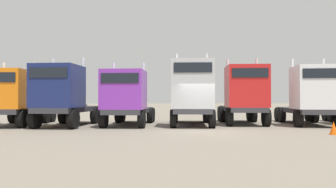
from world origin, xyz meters
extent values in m
plane|color=gray|center=(0.00, 0.00, 0.00)|extent=(200.00, 200.00, 0.00)
cube|color=#333338|center=(-11.05, 4.68, 0.94)|extent=(2.49, 6.00, 0.30)
cube|color=orange|center=(-11.13, 3.01, 2.23)|extent=(2.52, 2.66, 2.27)
cylinder|color=silver|center=(-10.11, 4.38, 2.53)|extent=(0.19, 0.19, 2.87)
cylinder|color=silver|center=(-12.01, 4.48, 2.53)|extent=(0.19, 0.19, 2.87)
cylinder|color=#333338|center=(-10.98, 5.98, 1.15)|extent=(1.15, 1.15, 0.12)
cylinder|color=black|center=(-10.06, 2.38, 0.52)|extent=(0.40, 1.06, 1.04)
cylinder|color=black|center=(-9.88, 5.98, 0.52)|extent=(0.40, 1.06, 1.04)
cylinder|color=black|center=(-12.08, 6.09, 0.52)|extent=(0.40, 1.06, 1.04)
cylinder|color=black|center=(-9.83, 7.08, 0.52)|extent=(0.40, 1.06, 1.04)
cylinder|color=black|center=(-12.02, 7.19, 0.52)|extent=(0.40, 1.06, 1.04)
cube|color=#333338|center=(-7.75, 4.06, 1.02)|extent=(3.13, 6.28, 0.30)
cube|color=navy|center=(-8.04, 2.27, 2.38)|extent=(2.75, 2.72, 2.42)
cube|color=black|center=(-8.23, 1.08, 3.06)|extent=(2.08, 0.37, 0.55)
cylinder|color=silver|center=(-6.89, 3.43, 2.68)|extent=(0.21, 0.21, 3.02)
cylinder|color=silver|center=(-8.76, 3.74, 2.68)|extent=(0.21, 0.21, 3.02)
cylinder|color=#333338|center=(-7.54, 5.37, 1.23)|extent=(1.26, 1.26, 0.12)
cylinder|color=black|center=(-7.03, 1.61, 0.56)|extent=(0.52, 1.16, 1.12)
cylinder|color=black|center=(-9.20, 1.96, 0.56)|extent=(0.52, 1.16, 1.12)
cylinder|color=black|center=(-6.44, 5.27, 0.56)|extent=(0.52, 1.16, 1.12)
cylinder|color=black|center=(-8.61, 5.62, 0.56)|extent=(0.52, 1.16, 1.12)
cylinder|color=black|center=(-6.26, 6.36, 0.56)|extent=(0.52, 1.16, 1.12)
cylinder|color=black|center=(-8.43, 6.71, 0.56)|extent=(0.52, 1.16, 1.12)
cube|color=#333338|center=(-4.04, 4.26, 0.92)|extent=(3.04, 6.30, 0.30)
cube|color=purple|center=(-4.31, 2.38, 2.19)|extent=(2.69, 2.56, 2.26)
cube|color=black|center=(-4.47, 1.25, 2.80)|extent=(2.08, 0.34, 0.55)
cylinder|color=silver|center=(-3.19, 3.50, 2.49)|extent=(0.20, 0.20, 2.86)
cylinder|color=silver|center=(-5.07, 3.77, 2.49)|extent=(0.20, 0.20, 2.86)
cylinder|color=#333338|center=(-3.85, 5.58, 1.13)|extent=(1.25, 1.25, 0.12)
cylinder|color=black|center=(-3.28, 1.80, 0.51)|extent=(0.49, 1.05, 1.02)
cylinder|color=black|center=(-5.46, 2.12, 0.51)|extent=(0.49, 1.05, 1.02)
cylinder|color=black|center=(-2.75, 5.51, 0.51)|extent=(0.49, 1.05, 1.02)
cylinder|color=black|center=(-4.92, 5.83, 0.51)|extent=(0.49, 1.05, 1.02)
cylinder|color=black|center=(-2.59, 6.60, 0.51)|extent=(0.49, 1.05, 1.02)
cylinder|color=black|center=(-4.77, 6.91, 0.51)|extent=(0.49, 1.05, 1.02)
cube|color=#333338|center=(-0.09, 4.07, 0.96)|extent=(2.95, 6.42, 0.30)
cube|color=#B7BABF|center=(-0.33, 2.16, 2.51)|extent=(2.67, 2.60, 2.80)
cube|color=black|center=(-0.48, 0.98, 3.38)|extent=(2.09, 0.30, 0.55)
cylinder|color=silver|center=(0.77, 3.34, 2.81)|extent=(0.20, 0.20, 3.40)
cylinder|color=silver|center=(-1.11, 3.58, 2.81)|extent=(0.20, 0.20, 3.40)
cylinder|color=#333338|center=(0.08, 5.43, 1.17)|extent=(1.23, 1.23, 0.12)
cylinder|color=black|center=(0.70, 1.56, 0.53)|extent=(0.48, 1.09, 1.06)
cylinder|color=black|center=(-1.48, 1.83, 0.53)|extent=(0.48, 1.09, 1.06)
cylinder|color=black|center=(1.18, 5.42, 0.53)|extent=(0.48, 1.09, 1.06)
cylinder|color=black|center=(-1.00, 5.70, 0.53)|extent=(0.48, 1.09, 1.06)
cylinder|color=black|center=(1.32, 6.51, 0.53)|extent=(0.48, 1.09, 1.06)
cylinder|color=black|center=(-0.86, 6.79, 0.53)|extent=(0.48, 1.09, 1.06)
cube|color=#333338|center=(3.36, 4.61, 1.00)|extent=(2.89, 5.90, 0.30)
cube|color=red|center=(3.15, 2.90, 2.43)|extent=(2.66, 2.50, 2.56)
cube|color=black|center=(3.01, 1.78, 3.18)|extent=(2.09, 0.30, 0.55)
cylinder|color=silver|center=(4.25, 4.03, 2.73)|extent=(0.20, 0.20, 3.16)
cylinder|color=silver|center=(2.36, 4.27, 2.73)|extent=(0.20, 0.20, 3.16)
cylinder|color=#333338|center=(3.52, 5.85, 1.21)|extent=(1.23, 1.23, 0.12)
cylinder|color=black|center=(4.19, 2.35, 0.55)|extent=(0.48, 1.14, 1.10)
cylinder|color=black|center=(2.00, 2.63, 0.55)|extent=(0.48, 1.14, 1.10)
cylinder|color=black|center=(4.61, 5.70, 0.55)|extent=(0.48, 1.14, 1.10)
cylinder|color=black|center=(2.43, 5.97, 0.55)|extent=(0.48, 1.14, 1.10)
cylinder|color=black|center=(4.75, 6.79, 0.55)|extent=(0.48, 1.14, 1.10)
cylinder|color=black|center=(2.56, 7.06, 0.55)|extent=(0.48, 1.14, 1.10)
cube|color=#333338|center=(7.39, 3.83, 0.91)|extent=(3.32, 6.38, 0.30)
cube|color=white|center=(7.03, 1.94, 2.34)|extent=(2.78, 2.66, 2.56)
cube|color=black|center=(6.81, 0.82, 3.10)|extent=(2.07, 0.44, 0.55)
cylinder|color=silver|center=(8.20, 3.01, 2.64)|extent=(0.21, 0.21, 3.16)
cylinder|color=silver|center=(6.34, 3.37, 2.64)|extent=(0.21, 0.21, 3.16)
cylinder|color=#333338|center=(7.65, 5.14, 1.12)|extent=(1.29, 1.29, 0.12)
cylinder|color=black|center=(5.87, 1.74, 0.50)|extent=(0.54, 1.06, 1.01)
cylinder|color=black|center=(8.75, 5.03, 0.50)|extent=(0.54, 1.06, 1.01)
cylinder|color=black|center=(6.59, 5.45, 0.50)|extent=(0.54, 1.06, 1.01)
cylinder|color=black|center=(8.96, 6.11, 0.50)|extent=(0.54, 1.06, 1.01)
cylinder|color=black|center=(6.80, 6.53, 0.50)|extent=(0.54, 1.06, 1.01)
cylinder|color=black|center=(10.42, 5.65, 0.56)|extent=(0.59, 1.16, 1.11)
cylinder|color=black|center=(10.66, 6.72, 0.56)|extent=(0.59, 1.16, 1.11)
cone|color=#F2590C|center=(5.61, -2.00, 0.31)|extent=(0.36, 0.36, 0.62)
camera|label=1|loc=(-3.08, -15.42, 1.65)|focal=32.46mm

